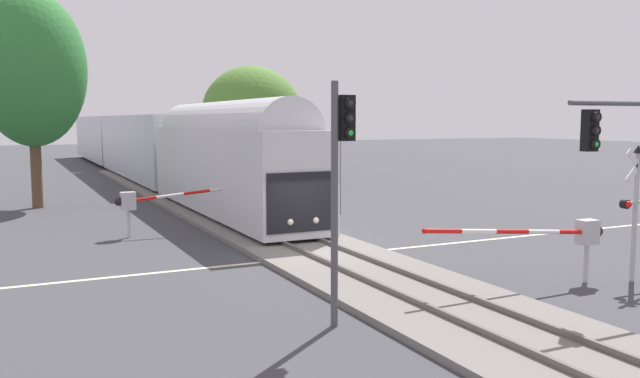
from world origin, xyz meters
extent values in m
plane|color=#3D3D42|center=(0.00, 0.00, 0.00)|extent=(220.00, 220.00, 0.00)
cube|color=beige|center=(0.00, 0.00, 0.00)|extent=(44.00, 0.20, 0.01)
cube|color=slate|center=(0.00, 0.00, 0.09)|extent=(4.40, 80.00, 0.18)
cube|color=#56514C|center=(-0.72, 0.00, 0.25)|extent=(0.10, 80.00, 0.14)
cube|color=#56514C|center=(0.72, 0.00, 0.25)|extent=(0.10, 80.00, 0.14)
cube|color=silver|center=(0.00, 10.22, 2.27)|extent=(3.00, 17.45, 3.90)
cube|color=black|center=(0.00, 1.48, 1.69)|extent=(2.76, 0.08, 2.15)
cylinder|color=silver|center=(0.00, 10.22, 4.10)|extent=(2.76, 15.71, 2.76)
sphere|color=#F4F2CC|center=(-0.50, 1.47, 1.00)|extent=(0.24, 0.24, 0.24)
sphere|color=#F4F2CC|center=(0.50, 1.47, 1.00)|extent=(0.24, 0.24, 0.24)
cube|color=#B7BCC6|center=(0.00, 31.10, 2.62)|extent=(3.00, 22.50, 4.60)
cube|color=black|center=(1.51, 31.10, 2.92)|extent=(0.04, 20.25, 0.90)
cube|color=gold|center=(1.52, 31.10, 1.47)|extent=(0.04, 20.70, 0.36)
cube|color=#B7BCC6|center=(0.00, 54.50, 2.62)|extent=(3.00, 22.50, 4.60)
cube|color=black|center=(1.51, 54.50, 2.92)|extent=(0.04, 20.25, 0.90)
cube|color=gold|center=(1.52, 54.50, 1.47)|extent=(0.04, 20.70, 0.36)
cylinder|color=#B7B7BC|center=(5.24, -6.46, 0.55)|extent=(0.14, 0.14, 1.10)
cube|color=#B7B7BC|center=(5.24, -6.46, 1.45)|extent=(0.56, 0.40, 0.70)
sphere|color=black|center=(5.59, -6.46, 1.45)|extent=(0.36, 0.36, 0.36)
cylinder|color=red|center=(4.69, -6.46, 1.49)|extent=(1.12, 0.12, 0.21)
cylinder|color=white|center=(3.58, -6.46, 1.58)|extent=(1.12, 0.12, 0.21)
cylinder|color=red|center=(2.48, -6.46, 1.67)|extent=(1.12, 0.12, 0.21)
cylinder|color=white|center=(1.37, -6.46, 1.76)|extent=(1.12, 0.12, 0.21)
cylinder|color=red|center=(0.26, -6.46, 1.85)|extent=(1.12, 0.12, 0.21)
sphere|color=red|center=(-0.29, -6.46, 1.89)|extent=(0.14, 0.14, 0.14)
cylinder|color=#B2B2B7|center=(6.54, -6.95, 1.83)|extent=(0.14, 0.14, 3.67)
cube|color=white|center=(6.54, -6.97, 3.32)|extent=(0.98, 0.05, 0.98)
cube|color=white|center=(6.54, -6.97, 3.32)|extent=(0.98, 0.05, 0.98)
cube|color=#B2B2B7|center=(6.54, -6.95, 2.27)|extent=(1.10, 0.08, 0.08)
cylinder|color=black|center=(5.99, -7.05, 2.27)|extent=(0.26, 0.18, 0.26)
sphere|color=red|center=(5.99, -7.15, 2.27)|extent=(0.20, 0.20, 0.20)
cone|color=black|center=(6.54, -6.95, 3.79)|extent=(0.28, 0.28, 0.22)
cylinder|color=#B7B7BC|center=(-5.24, 6.46, 0.55)|extent=(0.14, 0.14, 1.10)
cube|color=#B7B7BC|center=(-5.24, 6.46, 1.45)|extent=(0.56, 0.40, 0.70)
sphere|color=black|center=(-5.59, 6.46, 1.45)|extent=(0.36, 0.36, 0.36)
cylinder|color=red|center=(-4.70, 6.46, 1.49)|extent=(1.10, 0.12, 0.20)
cylinder|color=white|center=(-3.61, 6.46, 1.58)|extent=(1.10, 0.12, 0.20)
cylinder|color=red|center=(-2.51, 6.46, 1.66)|extent=(1.10, 0.12, 0.20)
cylinder|color=white|center=(-1.42, 6.46, 1.75)|extent=(1.10, 0.12, 0.20)
cylinder|color=red|center=(-0.33, 6.46, 1.83)|extent=(1.10, 0.12, 0.20)
sphere|color=red|center=(0.22, 6.46, 1.87)|extent=(0.14, 0.14, 0.14)
cylinder|color=#4C4C51|center=(4.76, -8.28, 5.00)|extent=(4.62, 0.12, 0.12)
cube|color=black|center=(3.14, -8.28, 4.35)|extent=(0.34, 0.26, 1.00)
sphere|color=#262626|center=(3.14, -8.43, 4.67)|extent=(0.20, 0.20, 0.20)
cylinder|color=black|center=(3.14, -8.46, 4.67)|extent=(0.24, 0.10, 0.24)
sphere|color=#262626|center=(3.14, -8.43, 4.35)|extent=(0.20, 0.20, 0.20)
cylinder|color=black|center=(3.14, -8.46, 4.35)|extent=(0.24, 0.10, 0.24)
sphere|color=green|center=(3.14, -8.43, 4.03)|extent=(0.20, 0.20, 0.20)
cylinder|color=black|center=(3.14, -8.46, 4.03)|extent=(0.24, 0.10, 0.24)
cylinder|color=#4C4C51|center=(5.09, 8.50, 2.65)|extent=(0.16, 0.16, 5.30)
cube|color=black|center=(5.37, 8.50, 4.50)|extent=(0.34, 0.26, 1.00)
sphere|color=#262626|center=(5.37, 8.35, 4.82)|extent=(0.20, 0.20, 0.20)
cylinder|color=black|center=(5.37, 8.32, 4.82)|extent=(0.24, 0.10, 0.24)
sphere|color=#262626|center=(5.37, 8.35, 4.50)|extent=(0.20, 0.20, 0.20)
cylinder|color=black|center=(5.37, 8.32, 4.50)|extent=(0.24, 0.10, 0.24)
sphere|color=green|center=(5.37, 8.35, 4.18)|extent=(0.20, 0.20, 0.20)
cylinder|color=black|center=(5.37, 8.32, 4.18)|extent=(0.24, 0.10, 0.24)
cylinder|color=#4C4C51|center=(-3.00, -6.91, 2.72)|extent=(0.16, 0.16, 5.45)
cube|color=black|center=(-2.72, -6.91, 4.65)|extent=(0.34, 0.26, 1.00)
sphere|color=#262626|center=(-2.72, -7.06, 4.97)|extent=(0.20, 0.20, 0.20)
cylinder|color=black|center=(-2.72, -7.09, 4.97)|extent=(0.24, 0.10, 0.24)
sphere|color=#262626|center=(-2.72, -7.06, 4.65)|extent=(0.20, 0.20, 0.20)
cylinder|color=black|center=(-2.72, -7.09, 4.65)|extent=(0.24, 0.10, 0.24)
sphere|color=green|center=(-2.72, -7.06, 4.33)|extent=(0.20, 0.20, 0.20)
cylinder|color=black|center=(-2.72, -7.09, 4.33)|extent=(0.24, 0.10, 0.24)
cylinder|color=brown|center=(-8.06, 17.48, 2.10)|extent=(0.55, 0.55, 4.20)
ellipsoid|color=#2D7533|center=(-8.06, 17.48, 7.18)|extent=(5.44, 5.44, 7.95)
cylinder|color=brown|center=(6.61, 25.18, 1.31)|extent=(0.59, 0.59, 2.61)
ellipsoid|color=#4C7A2D|center=(6.61, 25.18, 5.10)|extent=(7.08, 7.08, 6.64)
camera|label=1|loc=(-9.47, -19.64, 4.61)|focal=36.80mm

